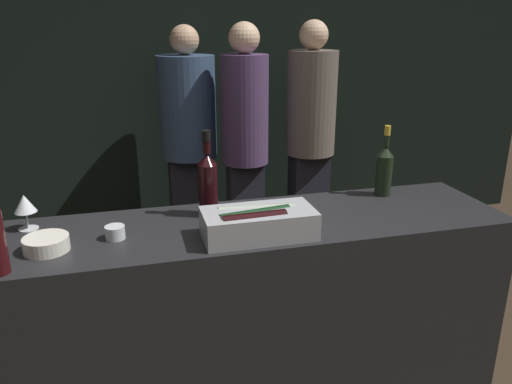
{
  "coord_description": "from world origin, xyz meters",
  "views": [
    {
      "loc": [
        -0.49,
        -1.57,
        1.78
      ],
      "look_at": [
        0.0,
        0.31,
        1.12
      ],
      "focal_mm": 35.0,
      "sensor_mm": 36.0,
      "label": 1
    }
  ],
  "objects": [
    {
      "name": "ice_bin_with_bottles",
      "position": [
        -0.04,
        0.13,
        1.06
      ],
      "size": [
        0.43,
        0.21,
        0.12
      ],
      "color": "#9EA0A5",
      "rests_on": "bar_counter"
    },
    {
      "name": "bowl_white",
      "position": [
        -0.81,
        0.2,
        1.03
      ],
      "size": [
        0.16,
        0.16,
        0.05
      ],
      "color": "silver",
      "rests_on": "bar_counter"
    },
    {
      "name": "person_grey_polo",
      "position": [
        0.84,
        1.9,
        1.01
      ],
      "size": [
        0.37,
        0.37,
        1.8
      ],
      "rotation": [
        0.0,
        0.0,
        2.53
      ],
      "color": "black",
      "rests_on": "ground_plane"
    },
    {
      "name": "red_wine_bottle_black_foil",
      "position": [
        -0.18,
        0.41,
        1.15
      ],
      "size": [
        0.08,
        0.08,
        0.37
      ],
      "color": "black",
      "rests_on": "bar_counter"
    },
    {
      "name": "bar_counter",
      "position": [
        0.0,
        0.28,
        0.5
      ],
      "size": [
        2.11,
        0.56,
        1.0
      ],
      "color": "black",
      "rests_on": "ground_plane"
    },
    {
      "name": "wall_back_chalkboard",
      "position": [
        0.0,
        2.52,
        1.4
      ],
      "size": [
        6.4,
        0.06,
        2.8
      ],
      "color": "black",
      "rests_on": "ground_plane"
    },
    {
      "name": "champagne_bottle",
      "position": [
        0.66,
        0.46,
        1.13
      ],
      "size": [
        0.08,
        0.08,
        0.33
      ],
      "color": "black",
      "rests_on": "bar_counter"
    },
    {
      "name": "person_in_hoodie",
      "position": [
        -0.05,
        2.11,
        0.98
      ],
      "size": [
        0.42,
        0.42,
        1.77
      ],
      "rotation": [
        0.0,
        0.0,
        -1.55
      ],
      "color": "black",
      "rests_on": "ground_plane"
    },
    {
      "name": "wine_glass",
      "position": [
        -0.9,
        0.43,
        1.1
      ],
      "size": [
        0.09,
        0.09,
        0.14
      ],
      "color": "silver",
      "rests_on": "bar_counter"
    },
    {
      "name": "candle_votive",
      "position": [
        -0.57,
        0.25,
        1.03
      ],
      "size": [
        0.08,
        0.08,
        0.05
      ],
      "color": "silver",
      "rests_on": "bar_counter"
    },
    {
      "name": "person_blond_tee",
      "position": [
        0.31,
        1.8,
        1.01
      ],
      "size": [
        0.33,
        0.33,
        1.79
      ],
      "rotation": [
        0.0,
        0.0,
        -1.23
      ],
      "color": "black",
      "rests_on": "ground_plane"
    }
  ]
}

